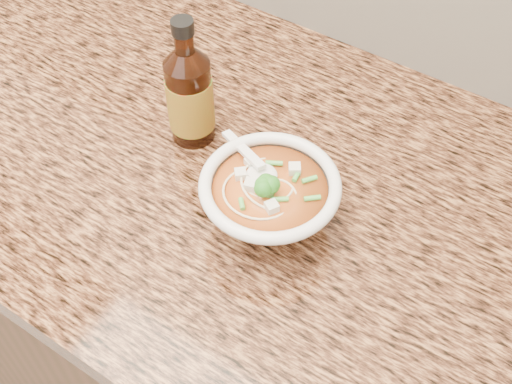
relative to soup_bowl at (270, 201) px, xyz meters
The scene contains 4 objects.
cabinet 0.62m from the soup_bowl, 168.79° to the left, with size 4.00×0.65×0.86m, color #362210.
counter_slab 0.36m from the soup_bowl, 168.79° to the left, with size 4.00×0.68×0.04m, color #A56C3C.
soup_bowl is the anchor object (origin of this frame).
hot_sauce_bottle 0.19m from the soup_bowl, 157.89° to the left, with size 0.08×0.08×0.19m.
Camera 1 is at (0.60, 1.19, 1.55)m, focal length 45.00 mm.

